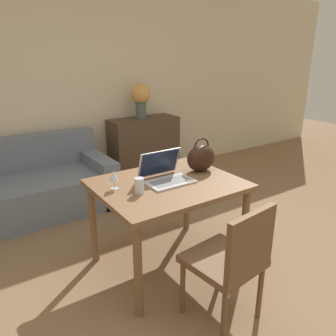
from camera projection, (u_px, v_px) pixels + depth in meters
ground_plane at (220, 300)px, 2.43m from camera, size 14.00×14.00×0.00m
wall_back at (75, 85)px, 4.21m from camera, size 10.00×0.06×2.70m
dining_table at (168, 193)px, 2.65m from camera, size 1.12×0.91×0.76m
chair at (232, 258)px, 2.09m from camera, size 0.48×0.48×0.87m
couch at (23, 190)px, 3.69m from camera, size 1.95×0.95×0.82m
sideboard at (144, 148)px, 4.75m from camera, size 0.99×0.40×0.88m
laptop at (165, 173)px, 2.64m from camera, size 0.38×0.32×0.24m
drinking_glass at (139, 186)px, 2.39m from camera, size 0.07×0.07×0.12m
wine_glass at (114, 176)px, 2.45m from camera, size 0.07×0.07×0.15m
handbag at (201, 158)px, 2.84m from camera, size 0.27×0.18×0.30m
flower_vase at (141, 97)px, 4.47m from camera, size 0.27×0.27×0.48m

